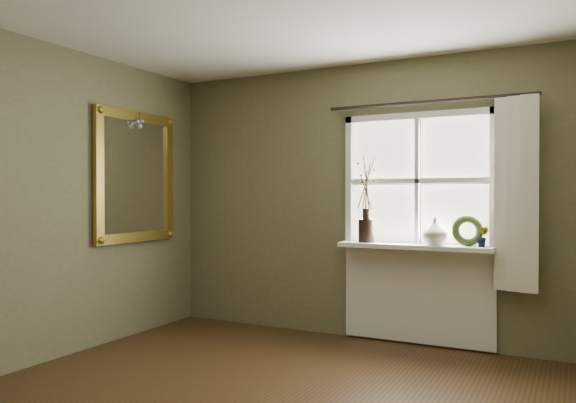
% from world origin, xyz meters
% --- Properties ---
extents(wall_back, '(4.00, 0.10, 2.60)m').
position_xyz_m(wall_back, '(0.00, 2.30, 1.30)').
color(wall_back, brown).
rests_on(wall_back, ground).
extents(wall_left, '(0.10, 4.50, 2.60)m').
position_xyz_m(wall_left, '(-2.05, 0.00, 1.30)').
color(wall_left, brown).
rests_on(wall_left, ground).
extents(window_frame, '(1.36, 0.06, 1.24)m').
position_xyz_m(window_frame, '(0.55, 2.23, 1.48)').
color(window_frame, silver).
rests_on(window_frame, wall_back).
extents(window_sill, '(1.36, 0.26, 0.04)m').
position_xyz_m(window_sill, '(0.55, 2.12, 0.90)').
color(window_sill, silver).
rests_on(window_sill, wall_back).
extents(window_apron, '(1.36, 0.04, 0.88)m').
position_xyz_m(window_apron, '(0.55, 2.23, 0.46)').
color(window_apron, silver).
rests_on(window_apron, ground).
extents(dark_jug, '(0.17, 0.17, 0.21)m').
position_xyz_m(dark_jug, '(0.10, 2.12, 1.03)').
color(dark_jug, black).
rests_on(dark_jug, window_sill).
extents(cream_vase, '(0.24, 0.24, 0.24)m').
position_xyz_m(cream_vase, '(0.73, 2.12, 1.04)').
color(cream_vase, beige).
rests_on(cream_vase, window_sill).
extents(wreath, '(0.29, 0.22, 0.27)m').
position_xyz_m(wreath, '(1.00, 2.16, 1.02)').
color(wreath, '#32431E').
rests_on(wreath, window_sill).
extents(potted_plant_left, '(0.10, 0.08, 0.16)m').
position_xyz_m(potted_plant_left, '(0.15, 2.12, 1.00)').
color(potted_plant_left, '#32431E').
rests_on(potted_plant_left, window_sill).
extents(potted_plant_right, '(0.11, 0.10, 0.17)m').
position_xyz_m(potted_plant_right, '(1.13, 2.12, 1.01)').
color(potted_plant_right, '#32431E').
rests_on(potted_plant_right, window_sill).
extents(curtain, '(0.36, 0.12, 1.59)m').
position_xyz_m(curtain, '(1.39, 2.13, 1.37)').
color(curtain, silver).
rests_on(curtain, wall_back).
extents(curtain_rod, '(1.84, 0.03, 0.03)m').
position_xyz_m(curtain_rod, '(0.65, 2.17, 2.18)').
color(curtain_rod, black).
rests_on(curtain_rod, wall_back).
extents(gilt_mirror, '(0.10, 1.05, 1.25)m').
position_xyz_m(gilt_mirror, '(-1.96, 1.34, 1.54)').
color(gilt_mirror, white).
rests_on(gilt_mirror, wall_left).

